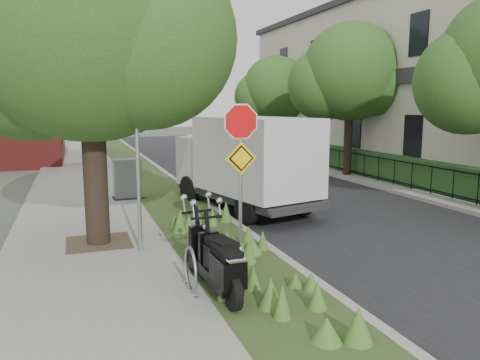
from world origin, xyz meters
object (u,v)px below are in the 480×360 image
Objects in this scene: sign_assembly at (241,150)px; utility_cabinet at (128,179)px; scooter_far at (217,264)px; box_truck at (246,159)px; scooter_near at (223,273)px.

sign_assembly is 7.49m from utility_cabinet.
scooter_far is 0.34× the size of box_truck.
sign_assembly is 1.72× the size of scooter_near.
sign_assembly reaches higher than scooter_near.
scooter_near is at bearing -86.71° from utility_cabinet.
scooter_near is (-0.89, -1.65, -1.77)m from sign_assembly.
sign_assembly is 2.58m from scooter_near.
utility_cabinet reaches higher than scooter_far.
scooter_far reaches higher than scooter_near.
sign_assembly is at bearing 55.21° from scooter_far.
sign_assembly is 1.69× the size of scooter_far.
scooter_far is 8.45m from utility_cabinet.
scooter_far is at bearing -86.37° from utility_cabinet.
utility_cabinet is at bearing 93.63° from scooter_far.
box_truck reaches higher than scooter_far.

